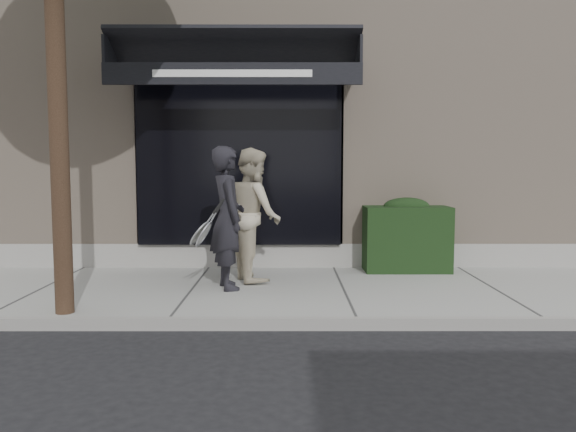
{
  "coord_description": "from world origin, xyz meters",
  "views": [
    {
      "loc": [
        -0.74,
        -7.38,
        1.73
      ],
      "look_at": [
        -0.73,
        0.6,
        1.03
      ],
      "focal_mm": 35.0,
      "sensor_mm": 36.0,
      "label": 1
    }
  ],
  "objects": [
    {
      "name": "hedge",
      "position": [
        1.1,
        1.25,
        0.66
      ],
      "size": [
        1.3,
        0.7,
        1.14
      ],
      "color": "black",
      "rests_on": "sidewalk"
    },
    {
      "name": "pedestrian_back",
      "position": [
        -1.22,
        0.52,
        1.06
      ],
      "size": [
        0.98,
        1.1,
        1.87
      ],
      "color": "beige",
      "rests_on": "sidewalk"
    },
    {
      "name": "sidewalk",
      "position": [
        0.0,
        0.0,
        0.06
      ],
      "size": [
        20.0,
        3.0,
        0.12
      ],
      "primitive_type": "cube",
      "color": "#999A95",
      "rests_on": "ground"
    },
    {
      "name": "building_facade",
      "position": [
        -0.01,
        4.96,
        2.74
      ],
      "size": [
        14.3,
        8.04,
        5.64
      ],
      "color": "tan",
      "rests_on": "ground"
    },
    {
      "name": "pedestrian_front",
      "position": [
        -1.53,
        -0.04,
        1.06
      ],
      "size": [
        0.79,
        0.86,
        1.88
      ],
      "color": "black",
      "rests_on": "sidewalk"
    },
    {
      "name": "curb",
      "position": [
        0.0,
        -1.55,
        0.07
      ],
      "size": [
        20.0,
        0.1,
        0.14
      ],
      "primitive_type": "cube",
      "color": "gray",
      "rests_on": "ground"
    },
    {
      "name": "ground",
      "position": [
        0.0,
        0.0,
        0.0
      ],
      "size": [
        80.0,
        80.0,
        0.0
      ],
      "primitive_type": "plane",
      "color": "black",
      "rests_on": "ground"
    }
  ]
}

